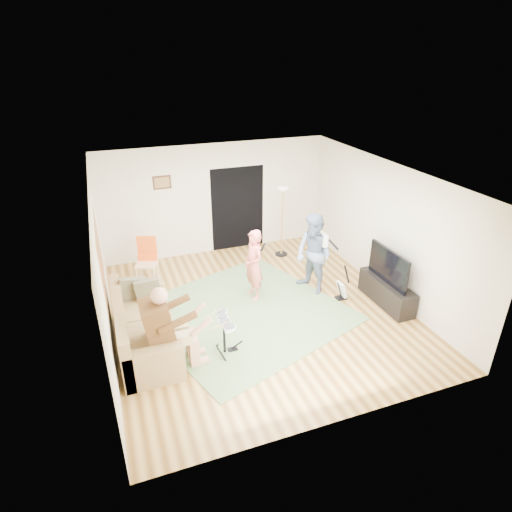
{
  "coord_description": "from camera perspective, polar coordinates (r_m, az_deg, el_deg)",
  "views": [
    {
      "loc": [
        -2.51,
        -6.66,
        4.65
      ],
      "look_at": [
        0.05,
        0.3,
        1.04
      ],
      "focal_mm": 30.0,
      "sensor_mm": 36.0,
      "label": 1
    }
  ],
  "objects": [
    {
      "name": "area_rug",
      "position": [
        8.42,
        -1.59,
        -7.54
      ],
      "size": [
        4.39,
        4.33,
        0.02
      ],
      "primitive_type": "cube",
      "rotation": [
        0.0,
        0.0,
        0.33
      ],
      "color": "#5E7E4D",
      "rests_on": "floor"
    },
    {
      "name": "drum_kit",
      "position": [
        7.28,
        -4.25,
        -10.79
      ],
      "size": [
        0.38,
        0.68,
        0.7
      ],
      "color": "black",
      "rests_on": "floor"
    },
    {
      "name": "guitarist",
      "position": [
        8.83,
        7.69,
        0.22
      ],
      "size": [
        0.88,
        0.99,
        1.71
      ],
      "primitive_type": "imported",
      "rotation": [
        0.0,
        0.0,
        -1.25
      ],
      "color": "slate",
      "rests_on": "floor"
    },
    {
      "name": "tv_cabinet",
      "position": [
        8.99,
        17.0,
        -4.62
      ],
      "size": [
        0.4,
        1.4,
        0.5
      ],
      "primitive_type": "cube",
      "color": "black",
      "rests_on": "floor"
    },
    {
      "name": "picture_frame",
      "position": [
        10.12,
        -12.43,
        9.56
      ],
      "size": [
        0.42,
        0.03,
        0.32
      ],
      "primitive_type": "cube",
      "color": "#3F2314",
      "rests_on": "walls"
    },
    {
      "name": "dining_chair",
      "position": [
        9.6,
        -14.34,
        -1.47
      ],
      "size": [
        0.55,
        0.58,
        1.02
      ],
      "rotation": [
        0.0,
        0.0,
        -0.34
      ],
      "color": "beige",
      "rests_on": "floor"
    },
    {
      "name": "window_blinds",
      "position": [
        7.54,
        -20.08,
        -0.05
      ],
      "size": [
        0.0,
        2.05,
        2.05
      ],
      "primitive_type": "plane",
      "rotation": [
        1.57,
        0.0,
        1.57
      ],
      "color": "brown",
      "rests_on": "walls"
    },
    {
      "name": "floor",
      "position": [
        8.51,
        0.39,
        -7.21
      ],
      "size": [
        6.0,
        6.0,
        0.0
      ],
      "primitive_type": "plane",
      "color": "brown",
      "rests_on": "ground"
    },
    {
      "name": "guitar_spare",
      "position": [
        8.94,
        11.39,
        -4.36
      ],
      "size": [
        0.28,
        0.25,
        0.77
      ],
      "color": "black",
      "rests_on": "floor"
    },
    {
      "name": "television",
      "position": [
        8.69,
        17.24,
        -1.27
      ],
      "size": [
        0.06,
        1.15,
        0.67
      ],
      "primitive_type": "cube",
      "color": "black",
      "rests_on": "tv_cabinet"
    },
    {
      "name": "doorway",
      "position": [
        10.75,
        -2.46,
        6.34
      ],
      "size": [
        2.1,
        0.0,
        2.1
      ],
      "primitive_type": "plane",
      "rotation": [
        1.57,
        0.0,
        0.0
      ],
      "color": "black",
      "rests_on": "walls"
    },
    {
      "name": "microphone",
      "position": [
        8.48,
        0.96,
        1.2
      ],
      "size": [
        0.06,
        0.06,
        0.24
      ],
      "primitive_type": null,
      "color": "black",
      "rests_on": "singer"
    },
    {
      "name": "drummer",
      "position": [
        7.0,
        -11.19,
        -10.36
      ],
      "size": [
        0.94,
        0.53,
        1.45
      ],
      "color": "brown",
      "rests_on": "sofa"
    },
    {
      "name": "singer",
      "position": [
        8.58,
        -0.3,
        -1.2
      ],
      "size": [
        0.43,
        0.58,
        1.48
      ],
      "primitive_type": "imported",
      "rotation": [
        0.0,
        0.0,
        -1.43
      ],
      "color": "#ED7167",
      "rests_on": "floor"
    },
    {
      "name": "torchiere_lamp",
      "position": [
        10.27,
        3.55,
        6.15
      ],
      "size": [
        0.31,
        0.31,
        1.72
      ],
      "color": "black",
      "rests_on": "floor"
    },
    {
      "name": "walls",
      "position": [
        7.85,
        0.42,
        1.07
      ],
      "size": [
        5.5,
        6.0,
        2.7
      ],
      "primitive_type": null,
      "color": "silver",
      "rests_on": "floor"
    },
    {
      "name": "ceiling",
      "position": [
        7.38,
        0.45,
        10.61
      ],
      "size": [
        6.0,
        6.0,
        0.0
      ],
      "primitive_type": "plane",
      "rotation": [
        3.14,
        0.0,
        0.0
      ],
      "color": "white",
      "rests_on": "walls"
    },
    {
      "name": "guitar_held",
      "position": [
        8.79,
        8.97,
        2.22
      ],
      "size": [
        0.2,
        0.61,
        0.26
      ],
      "primitive_type": null,
      "rotation": [
        0.0,
        0.0,
        -0.13
      ],
      "color": "white",
      "rests_on": "guitarist"
    },
    {
      "name": "sofa",
      "position": [
        7.65,
        -15.18,
        -9.74
      ],
      "size": [
        0.93,
        2.25,
        0.91
      ],
      "color": "#997B4C",
      "rests_on": "floor"
    }
  ]
}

